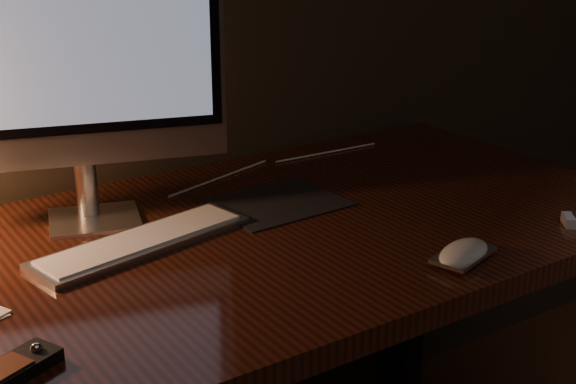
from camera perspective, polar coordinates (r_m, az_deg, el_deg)
desk at (r=1.47m, az=-5.92°, el=-7.02°), size 1.60×0.75×0.75m
monitor at (r=1.38m, az=-14.49°, el=9.39°), size 0.46×0.18×0.50m
keyboard at (r=1.35m, az=-10.32°, el=-3.45°), size 0.39×0.18×0.01m
mousepad at (r=1.51m, az=-0.78°, el=-0.77°), size 0.24×0.20×0.00m
mouse at (r=1.29m, az=12.36°, el=-4.43°), size 0.13×0.09×0.02m
media_remote at (r=1.03m, az=-19.44°, el=-12.03°), size 0.15×0.10×0.03m
cable at (r=1.72m, az=-0.69°, el=1.86°), size 0.55×0.06×0.00m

